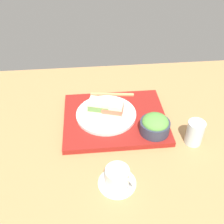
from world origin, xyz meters
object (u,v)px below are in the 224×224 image
(chopsticks_pair, at_px, (112,94))
(salad_bowl, at_px, (155,125))
(sandwich_plate, at_px, (106,114))
(coffee_cup, at_px, (118,178))
(sandwich_near, at_px, (113,109))
(sandwich_far, at_px, (99,106))
(drinking_glass, at_px, (195,133))

(chopsticks_pair, bearing_deg, salad_bowl, 118.61)
(sandwich_plate, distance_m, coffee_cup, 0.31)
(sandwich_near, xyz_separation_m, coffee_cup, (0.01, 0.30, -0.03))
(salad_bowl, bearing_deg, chopsticks_pair, -61.39)
(sandwich_near, relative_size, sandwich_far, 0.96)
(chopsticks_pair, bearing_deg, sandwich_near, 85.55)
(chopsticks_pair, bearing_deg, coffee_cup, 86.63)
(sandwich_far, distance_m, salad_bowl, 0.23)
(sandwich_near, distance_m, sandwich_far, 0.05)
(sandwich_plate, height_order, drinking_glass, drinking_glass)
(sandwich_plate, bearing_deg, chopsticks_pair, -105.21)
(sandwich_near, height_order, sandwich_far, sandwich_far)
(sandwich_plate, relative_size, coffee_cup, 1.97)
(salad_bowl, distance_m, coffee_cup, 0.26)
(chopsticks_pair, height_order, coffee_cup, coffee_cup)
(sandwich_far, xyz_separation_m, coffee_cup, (-0.04, 0.32, -0.04))
(chopsticks_pair, xyz_separation_m, coffee_cup, (0.03, 0.44, 0.00))
(sandwich_far, bearing_deg, chopsticks_pair, -116.07)
(sandwich_near, xyz_separation_m, salad_bowl, (-0.14, 0.10, -0.00))
(drinking_glass, bearing_deg, sandwich_plate, -26.66)
(sandwich_plate, height_order, coffee_cup, coffee_cup)
(sandwich_far, xyz_separation_m, drinking_glass, (-0.33, 0.16, -0.02))
(coffee_cup, relative_size, drinking_glass, 1.29)
(sandwich_near, xyz_separation_m, drinking_glass, (-0.28, 0.15, -0.01))
(sandwich_plate, height_order, salad_bowl, salad_bowl)
(sandwich_far, bearing_deg, coffee_cup, 96.58)
(sandwich_near, xyz_separation_m, sandwich_far, (0.05, -0.02, 0.00))
(chopsticks_pair, height_order, drinking_glass, drinking_glass)
(salad_bowl, distance_m, drinking_glass, 0.14)
(sandwich_plate, relative_size, sandwich_far, 2.54)
(sandwich_near, relative_size, salad_bowl, 0.82)
(sandwich_near, distance_m, drinking_glass, 0.31)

